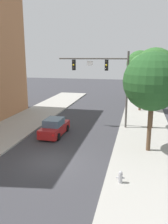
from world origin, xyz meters
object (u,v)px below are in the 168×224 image
object	(u,v)px
fire_hydrant	(120,177)
street_tree_farthest	(140,64)
street_tree_second	(155,69)
street_tree_third	(142,68)
traffic_signal_mast	(107,75)
street_tree_nearest	(152,82)
car_lead_red	(54,127)

from	to	relation	value
fire_hydrant	street_tree_farthest	distance (m)	28.51
fire_hydrant	street_tree_second	world-z (taller)	street_tree_second
street_tree_third	traffic_signal_mast	bearing A→B (deg)	-112.00
street_tree_nearest	street_tree_third	size ratio (longest dim) A/B	1.02
street_tree_third	street_tree_farthest	distance (m)	8.62
traffic_signal_mast	street_tree_third	bearing A→B (deg)	68.00
street_tree_nearest	street_tree_second	world-z (taller)	street_tree_second
car_lead_red	street_tree_farthest	xyz separation A→B (m)	(7.46, 20.37, 5.20)
traffic_signal_mast	street_tree_second	world-z (taller)	street_tree_second
car_lead_red	traffic_signal_mast	bearing A→B (deg)	38.08
fire_hydrant	street_tree_farthest	world-z (taller)	street_tree_farthest
car_lead_red	street_tree_nearest	distance (m)	9.87
car_lead_red	fire_hydrant	size ratio (longest dim) A/B	5.92
fire_hydrant	street_tree_second	xyz separation A→B (m)	(2.17, 11.45, 5.45)
car_lead_red	street_tree_farthest	size ratio (longest dim) A/B	0.54
traffic_signal_mast	street_tree_farthest	size ratio (longest dim) A/B	0.95
car_lead_red	street_tree_second	xyz separation A→B (m)	(8.85, 3.84, 5.24)
traffic_signal_mast	street_tree_third	xyz separation A→B (m)	(3.36, 8.33, 0.35)
traffic_signal_mast	fire_hydrant	bearing A→B (deg)	-78.21
street_tree_nearest	car_lead_red	bearing A→B (deg)	164.94
traffic_signal_mast	street_tree_second	bearing A→B (deg)	5.17
fire_hydrant	street_tree_third	size ratio (longest dim) A/B	0.10
street_tree_nearest	fire_hydrant	bearing A→B (deg)	-107.70
car_lead_red	street_tree_third	xyz separation A→B (m)	(7.74, 11.76, 4.99)
street_tree_third	fire_hydrant	bearing A→B (deg)	-93.13
street_tree_nearest	street_tree_farthest	world-z (taller)	street_tree_farthest
street_tree_second	street_tree_farthest	size ratio (longest dim) A/B	0.99
street_tree_second	fire_hydrant	bearing A→B (deg)	-100.74
traffic_signal_mast	fire_hydrant	size ratio (longest dim) A/B	10.42
street_tree_second	street_tree_third	distance (m)	8.00
traffic_signal_mast	car_lead_red	xyz separation A→B (m)	(-4.38, -3.43, -4.64)
street_tree_third	street_tree_farthest	world-z (taller)	street_tree_farthest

